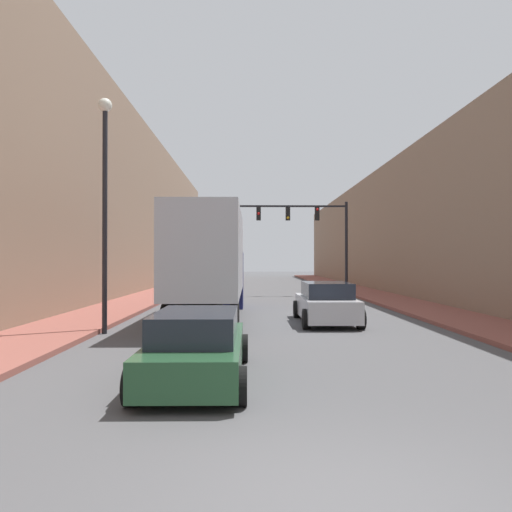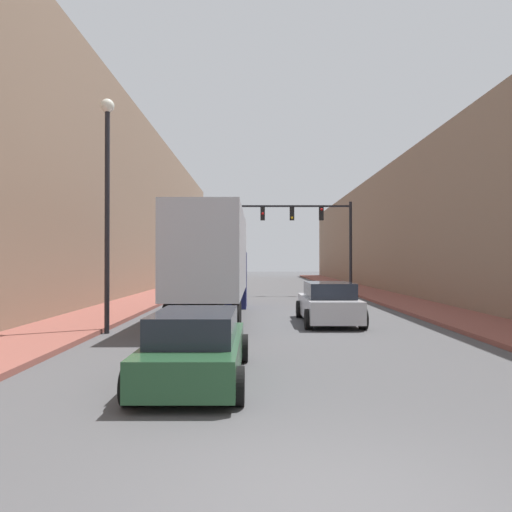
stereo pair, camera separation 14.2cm
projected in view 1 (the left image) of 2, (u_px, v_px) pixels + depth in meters
The scene contains 10 objects.
ground_plane at pixel (349, 509), 4.72m from camera, with size 200.00×200.00×0.00m, color #4C4C4F.
sidewalk_right at pixel (367, 293), 34.81m from camera, with size 2.96×80.00×0.15m.
sidewalk_left at pixel (159, 293), 34.63m from camera, with size 2.96×80.00×0.15m.
building_right at pixel (430, 228), 34.91m from camera, with size 6.00×80.00×9.27m.
building_left at pixel (95, 203), 34.63m from camera, with size 6.00×80.00×12.63m.
semi_truck at pixel (212, 261), 20.17m from camera, with size 2.43×11.94×4.19m.
sedan_car at pixel (197, 347), 9.79m from camera, with size 1.98×4.80×1.37m.
suv_car at pixel (326, 303), 18.76m from camera, with size 2.11×4.80×1.54m.
traffic_signal_gantry at pixel (313, 227), 33.71m from camera, with size 8.03×0.35×6.33m.
street_lamp at pixel (105, 185), 16.03m from camera, with size 0.44×0.44×7.58m.
Camera 1 is at (-0.94, -4.73, 2.35)m, focal length 35.00 mm.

